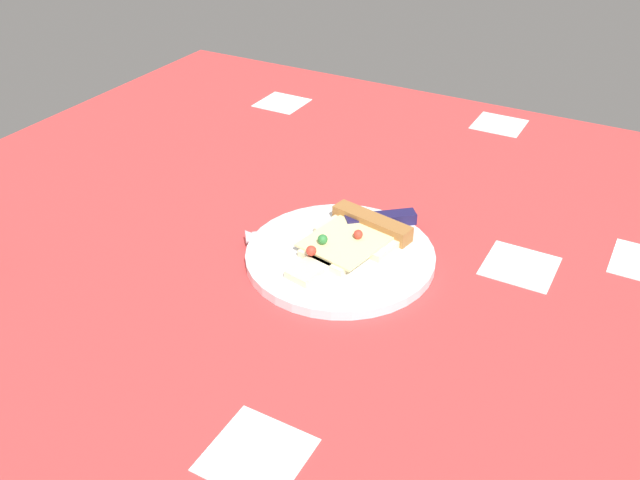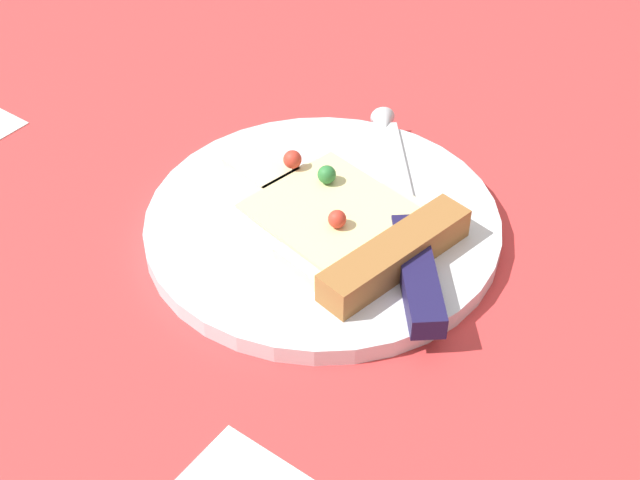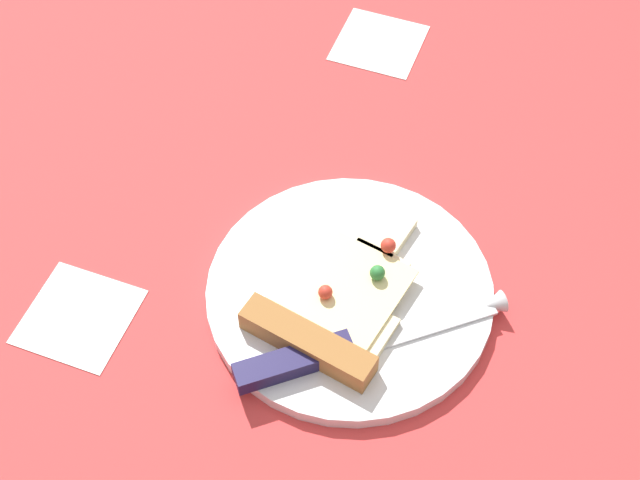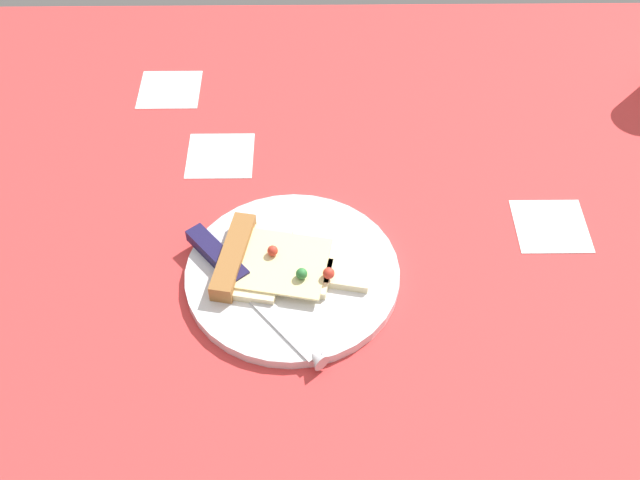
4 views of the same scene
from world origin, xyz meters
TOP-DOWN VIEW (x-y plane):
  - ground_plane at (-0.02, -0.03)cm, footprint 130.53×130.53cm
  - plate at (-6.24, -1.74)cm, footprint 25.14×25.14cm
  - pizza_slice at (-6.70, -4.24)cm, footprint 12.75×18.57cm
  - knife at (-4.49, -7.64)cm, footprint 19.79×16.97cm

SIDE VIEW (x-z plane):
  - ground_plane at x=-0.02cm, z-range -3.00..0.00cm
  - plate at x=-6.24cm, z-range 0.00..1.34cm
  - knife at x=-4.49cm, z-range 0.72..3.17cm
  - pizza_slice at x=-6.70cm, z-range 0.81..3.47cm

